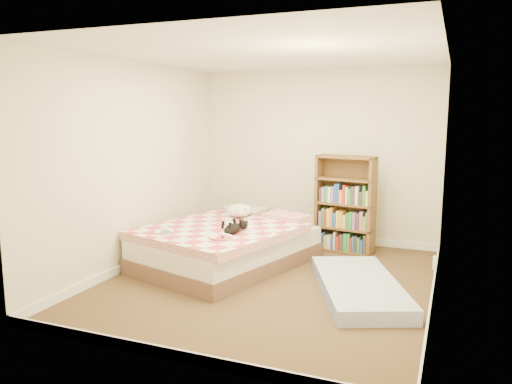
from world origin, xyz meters
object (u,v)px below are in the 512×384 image
at_px(floor_mattress, 359,287).
at_px(black_cat, 234,228).
at_px(bed, 228,244).
at_px(bookshelf, 345,215).
at_px(white_dog, 240,210).

relative_size(floor_mattress, black_cat, 2.91).
relative_size(bed, bookshelf, 1.86).
relative_size(bed, floor_mattress, 1.44).
relative_size(bookshelf, black_cat, 2.25).
xyz_separation_m(black_cat, white_dog, (-0.29, 0.84, 0.03)).
xyz_separation_m(bookshelf, floor_mattress, (0.48, -1.56, -0.43)).
height_order(floor_mattress, black_cat, black_cat).
bearing_deg(bookshelf, floor_mattress, -63.94).
bearing_deg(bookshelf, black_cat, -114.44).
bearing_deg(bed, black_cat, -40.10).
relative_size(bookshelf, floor_mattress, 0.77).
height_order(bookshelf, black_cat, bookshelf).
bearing_deg(floor_mattress, bookshelf, 84.27).
bearing_deg(bookshelf, bed, -128.36).
xyz_separation_m(bed, floor_mattress, (1.71, -0.42, -0.18)).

